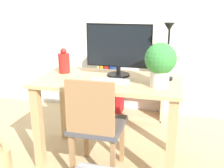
{
  "coord_description": "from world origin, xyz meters",
  "views": [
    {
      "loc": [
        0.53,
        -1.98,
        1.33
      ],
      "look_at": [
        0.0,
        0.1,
        0.66
      ],
      "focal_mm": 42.0,
      "sensor_mm": 36.0,
      "label": 1
    }
  ],
  "objects_px": {
    "vase": "(64,62)",
    "bookshelf": "(120,84)",
    "keyboard": "(110,81)",
    "monitor": "(119,48)",
    "desk_lamp": "(168,46)",
    "chair": "(96,124)",
    "potted_plant": "(160,62)"
  },
  "relations": [
    {
      "from": "chair",
      "to": "bookshelf",
      "type": "height_order",
      "value": "bookshelf"
    },
    {
      "from": "keyboard",
      "to": "bookshelf",
      "type": "relative_size",
      "value": 0.33
    },
    {
      "from": "vase",
      "to": "chair",
      "type": "distance_m",
      "value": 0.65
    },
    {
      "from": "monitor",
      "to": "potted_plant",
      "type": "relative_size",
      "value": 1.69
    },
    {
      "from": "vase",
      "to": "desk_lamp",
      "type": "relative_size",
      "value": 0.48
    },
    {
      "from": "chair",
      "to": "keyboard",
      "type": "bearing_deg",
      "value": 63.75
    },
    {
      "from": "monitor",
      "to": "desk_lamp",
      "type": "xyz_separation_m",
      "value": [
        0.4,
        -0.08,
        0.04
      ]
    },
    {
      "from": "keyboard",
      "to": "vase",
      "type": "xyz_separation_m",
      "value": [
        -0.46,
        0.17,
        0.09
      ]
    },
    {
      "from": "vase",
      "to": "potted_plant",
      "type": "xyz_separation_m",
      "value": [
        0.85,
        -0.2,
        0.09
      ]
    },
    {
      "from": "monitor",
      "to": "desk_lamp",
      "type": "relative_size",
      "value": 1.2
    },
    {
      "from": "potted_plant",
      "to": "monitor",
      "type": "bearing_deg",
      "value": 148.2
    },
    {
      "from": "chair",
      "to": "monitor",
      "type": "bearing_deg",
      "value": 71.38
    },
    {
      "from": "monitor",
      "to": "vase",
      "type": "distance_m",
      "value": 0.51
    },
    {
      "from": "desk_lamp",
      "to": "bookshelf",
      "type": "bearing_deg",
      "value": 121.75
    },
    {
      "from": "desk_lamp",
      "to": "potted_plant",
      "type": "xyz_separation_m",
      "value": [
        -0.04,
        -0.15,
        -0.09
      ]
    },
    {
      "from": "desk_lamp",
      "to": "keyboard",
      "type": "bearing_deg",
      "value": -165.25
    },
    {
      "from": "keyboard",
      "to": "bookshelf",
      "type": "distance_m",
      "value": 1.11
    },
    {
      "from": "monitor",
      "to": "potted_plant",
      "type": "xyz_separation_m",
      "value": [
        0.36,
        -0.22,
        -0.05
      ]
    },
    {
      "from": "keyboard",
      "to": "vase",
      "type": "height_order",
      "value": "vase"
    },
    {
      "from": "potted_plant",
      "to": "bookshelf",
      "type": "xyz_separation_m",
      "value": [
        -0.53,
        1.07,
        -0.54
      ]
    },
    {
      "from": "monitor",
      "to": "keyboard",
      "type": "height_order",
      "value": "monitor"
    },
    {
      "from": "desk_lamp",
      "to": "chair",
      "type": "distance_m",
      "value": 0.81
    },
    {
      "from": "vase",
      "to": "bookshelf",
      "type": "bearing_deg",
      "value": 70.23
    },
    {
      "from": "desk_lamp",
      "to": "chair",
      "type": "relative_size",
      "value": 0.55
    },
    {
      "from": "keyboard",
      "to": "chair",
      "type": "xyz_separation_m",
      "value": [
        -0.07,
        -0.18,
        -0.3
      ]
    },
    {
      "from": "keyboard",
      "to": "desk_lamp",
      "type": "relative_size",
      "value": 0.67
    },
    {
      "from": "desk_lamp",
      "to": "chair",
      "type": "bearing_deg",
      "value": -149.89
    },
    {
      "from": "keyboard",
      "to": "chair",
      "type": "bearing_deg",
      "value": -112.1
    },
    {
      "from": "vase",
      "to": "desk_lamp",
      "type": "bearing_deg",
      "value": -3.49
    },
    {
      "from": "monitor",
      "to": "vase",
      "type": "xyz_separation_m",
      "value": [
        -0.49,
        -0.02,
        -0.14
      ]
    },
    {
      "from": "monitor",
      "to": "chair",
      "type": "bearing_deg",
      "value": -104.47
    },
    {
      "from": "potted_plant",
      "to": "chair",
      "type": "height_order",
      "value": "potted_plant"
    }
  ]
}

